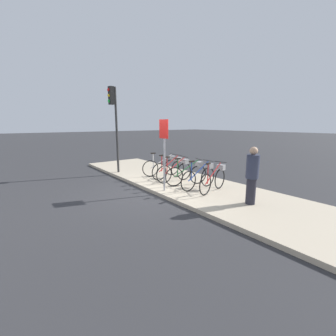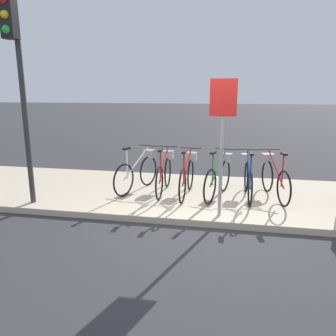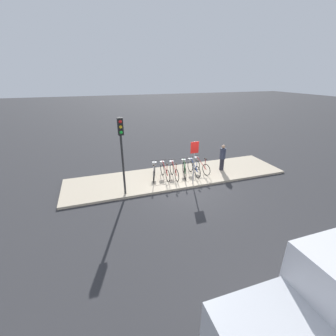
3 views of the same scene
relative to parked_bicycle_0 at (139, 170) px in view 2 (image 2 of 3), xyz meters
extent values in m
plane|color=#2D2D30|center=(1.44, -1.58, -0.56)|extent=(120.00, 120.00, 0.00)
cube|color=#B7A88E|center=(1.44, -0.03, -0.50)|extent=(12.72, 3.10, 0.12)
torus|color=black|center=(-0.18, -0.54, -0.10)|extent=(0.25, 0.67, 0.69)
torus|color=black|center=(0.12, 0.36, -0.10)|extent=(0.25, 0.67, 0.69)
cylinder|color=silver|center=(-0.03, -0.09, 0.18)|extent=(0.34, 0.93, 0.59)
cylinder|color=silver|center=(-0.14, -0.42, 0.22)|extent=(0.04, 0.04, 0.62)
cube|color=black|center=(-0.14, -0.42, 0.55)|extent=(0.13, 0.21, 0.04)
cylinder|color=#262626|center=(0.12, 0.36, 0.49)|extent=(0.44, 0.17, 0.02)
cube|color=gray|center=(0.14, 0.41, 0.30)|extent=(0.29, 0.27, 0.18)
torus|color=black|center=(0.59, -0.63, -0.10)|extent=(0.04, 0.69, 0.69)
torus|color=black|center=(0.58, 0.32, -0.10)|extent=(0.04, 0.69, 0.69)
cylinder|color=red|center=(0.59, -0.15, 0.18)|extent=(0.04, 0.97, 0.59)
cylinder|color=red|center=(0.59, -0.50, 0.22)|extent=(0.03, 0.03, 0.62)
cube|color=black|center=(0.59, -0.50, 0.55)|extent=(0.07, 0.20, 0.04)
cylinder|color=#262626|center=(0.58, 0.32, 0.49)|extent=(0.46, 0.03, 0.02)
cube|color=gray|center=(0.58, 0.37, 0.30)|extent=(0.24, 0.20, 0.18)
torus|color=black|center=(1.08, -0.74, -0.10)|extent=(0.07, 0.69, 0.69)
torus|color=black|center=(1.12, 0.21, -0.10)|extent=(0.07, 0.69, 0.69)
cylinder|color=red|center=(1.10, -0.27, 0.18)|extent=(0.07, 0.97, 0.59)
cylinder|color=red|center=(1.08, -0.61, 0.22)|extent=(0.03, 0.03, 0.62)
cube|color=black|center=(1.08, -0.61, 0.55)|extent=(0.08, 0.20, 0.04)
cylinder|color=#262626|center=(1.12, 0.21, 0.49)|extent=(0.46, 0.04, 0.02)
cube|color=gray|center=(1.12, 0.26, 0.30)|extent=(0.25, 0.21, 0.18)
torus|color=black|center=(1.60, -0.68, -0.10)|extent=(0.23, 0.68, 0.69)
torus|color=black|center=(1.87, 0.23, -0.10)|extent=(0.23, 0.68, 0.69)
cylinder|color=#267238|center=(1.74, -0.23, 0.18)|extent=(0.30, 0.94, 0.59)
cylinder|color=#267238|center=(1.64, -0.56, 0.22)|extent=(0.04, 0.04, 0.62)
cube|color=black|center=(1.64, -0.56, 0.55)|extent=(0.12, 0.21, 0.04)
cylinder|color=#262626|center=(1.87, 0.23, 0.49)|extent=(0.45, 0.15, 0.02)
cube|color=gray|center=(1.88, 0.28, 0.30)|extent=(0.29, 0.26, 0.18)
torus|color=black|center=(2.36, -0.69, -0.10)|extent=(0.06, 0.69, 0.69)
torus|color=black|center=(2.33, 0.26, -0.10)|extent=(0.06, 0.69, 0.69)
cylinder|color=navy|center=(2.34, -0.22, 0.18)|extent=(0.06, 0.97, 0.59)
cylinder|color=navy|center=(2.35, -0.56, 0.22)|extent=(0.03, 0.03, 0.62)
cube|color=black|center=(2.35, -0.56, 0.55)|extent=(0.08, 0.20, 0.04)
cylinder|color=#262626|center=(2.33, 0.26, 0.49)|extent=(0.46, 0.04, 0.02)
cube|color=gray|center=(2.33, 0.31, 0.30)|extent=(0.25, 0.21, 0.18)
torus|color=black|center=(2.98, -0.56, -0.10)|extent=(0.19, 0.68, 0.69)
torus|color=black|center=(2.77, 0.37, -0.10)|extent=(0.19, 0.68, 0.69)
cylinder|color=red|center=(2.88, -0.09, 0.18)|extent=(0.24, 0.95, 0.59)
cylinder|color=red|center=(2.95, -0.43, 0.22)|extent=(0.04, 0.04, 0.62)
cube|color=black|center=(2.95, -0.43, 0.55)|extent=(0.11, 0.21, 0.04)
cylinder|color=#262626|center=(2.77, 0.37, 0.49)|extent=(0.45, 0.12, 0.02)
cube|color=gray|center=(2.76, 0.42, 0.30)|extent=(0.28, 0.25, 0.18)
cylinder|color=#2D2D2D|center=(-1.83, -1.23, 1.44)|extent=(0.10, 0.10, 3.76)
cube|color=black|center=(-1.83, -1.41, 2.94)|extent=(0.24, 0.20, 0.75)
sphere|color=gold|center=(-1.83, -1.51, 2.94)|extent=(0.14, 0.14, 0.14)
sphere|color=green|center=(-1.83, -1.51, 2.71)|extent=(0.14, 0.14, 0.14)
cylinder|color=#99999E|center=(1.81, -1.28, 0.73)|extent=(0.06, 0.06, 2.34)
cube|color=red|center=(1.81, -1.30, 1.59)|extent=(0.44, 0.03, 0.60)
camera|label=1|loc=(7.63, -5.57, 1.76)|focal=24.00mm
camera|label=2|loc=(1.94, -6.78, 1.68)|focal=35.00mm
camera|label=3|loc=(-2.97, -11.19, 5.02)|focal=24.00mm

